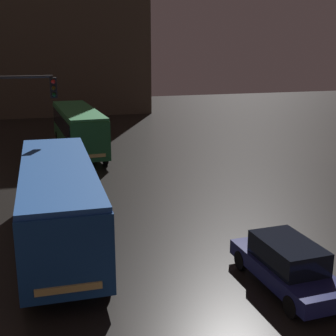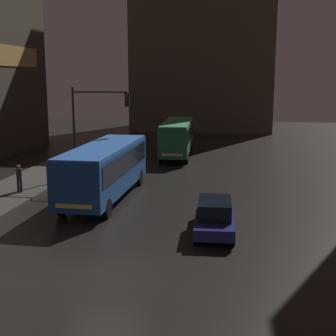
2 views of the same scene
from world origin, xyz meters
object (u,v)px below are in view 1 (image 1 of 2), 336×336
(bus_far, at_px, (78,126))
(traffic_light_main, at_px, (0,117))
(bus_near, at_px, (59,197))
(car_taxi, at_px, (287,264))

(bus_far, distance_m, traffic_light_main, 11.77)
(traffic_light_main, bearing_deg, bus_near, -66.02)
(car_taxi, bearing_deg, bus_far, -80.62)
(car_taxi, distance_m, traffic_light_main, 13.55)
(bus_near, xyz_separation_m, car_taxi, (6.54, -5.16, -1.16))
(bus_far, xyz_separation_m, traffic_light_main, (-4.34, -10.67, 2.39))
(car_taxi, xyz_separation_m, traffic_light_main, (-8.62, 9.84, 3.53))
(bus_far, xyz_separation_m, car_taxi, (4.28, -20.51, -1.15))
(bus_near, height_order, bus_far, bus_near)
(bus_far, bearing_deg, car_taxi, 98.98)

